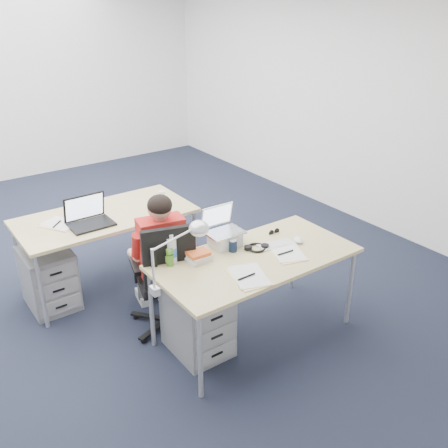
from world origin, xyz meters
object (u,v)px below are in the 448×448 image
object	(u,v)px
desk_near	(255,262)
dark_laptop	(90,211)
wireless_keyboard	(276,245)
seated_person	(158,256)
sunglasses	(274,232)
computer_mouse	(298,240)
water_bottle	(172,249)
can_koozie	(233,245)
silver_laptop	(225,228)
cordless_phone	(153,257)
drawer_pedestal_far	(49,278)
drawer_pedestal_near	(198,320)
desk_lamp	(171,258)
far_cup	(162,195)
book_stack	(199,256)
bear_figurine	(170,257)
headphones	(257,247)
desk_far	(105,219)
office_chair	(167,298)

from	to	relation	value
desk_near	dark_laptop	bearing A→B (deg)	122.57
wireless_keyboard	seated_person	bearing A→B (deg)	152.19
desk_near	sunglasses	bearing A→B (deg)	30.55
computer_mouse	water_bottle	xyz separation A→B (m)	(-1.01, 0.31, 0.10)
seated_person	can_koozie	bearing A→B (deg)	-38.54
silver_laptop	water_bottle	distance (m)	0.49
cordless_phone	water_bottle	bearing A→B (deg)	-1.53
drawer_pedestal_far	computer_mouse	xyz separation A→B (m)	(1.66, -1.41, 0.47)
drawer_pedestal_near	computer_mouse	size ratio (longest dim) A/B	5.01
desk_lamp	far_cup	xyz separation A→B (m)	(0.74, 1.47, -0.19)
silver_laptop	desk_lamp	distance (m)	0.74
drawer_pedestal_near	book_stack	distance (m)	0.51
water_bottle	desk_lamp	distance (m)	0.38
sunglasses	seated_person	bearing A→B (deg)	153.67
silver_laptop	desk_lamp	xyz separation A→B (m)	(-0.67, -0.31, 0.08)
dark_laptop	far_cup	size ratio (longest dim) A/B	4.22
silver_laptop	dark_laptop	world-z (taller)	silver_laptop
bear_figurine	drawer_pedestal_near	bearing A→B (deg)	-40.08
drawer_pedestal_near	can_koozie	bearing A→B (deg)	10.94
seated_person	wireless_keyboard	world-z (taller)	seated_person
headphones	dark_laptop	bearing A→B (deg)	151.47
desk_far	headphones	size ratio (longest dim) A/B	7.86
headphones	far_cup	distance (m)	1.37
silver_laptop	desk_far	bearing A→B (deg)	116.51
computer_mouse	bear_figurine	size ratio (longest dim) A/B	0.75
silver_laptop	headphones	bearing A→B (deg)	-48.61
silver_laptop	water_bottle	bearing A→B (deg)	-178.98
wireless_keyboard	dark_laptop	size ratio (longest dim) A/B	0.78
wireless_keyboard	bear_figurine	size ratio (longest dim) A/B	1.97
desk_near	silver_laptop	world-z (taller)	silver_laptop
drawer_pedestal_far	dark_laptop	distance (m)	0.73
desk_lamp	dark_laptop	bearing A→B (deg)	70.17
desk_far	book_stack	world-z (taller)	book_stack
book_stack	far_cup	xyz separation A→B (m)	(0.38, 1.26, 0.00)
silver_laptop	water_bottle	xyz separation A→B (m)	(-0.49, 0.00, -0.04)
far_cup	desk_lamp	bearing A→B (deg)	-116.55
headphones	water_bottle	world-z (taller)	water_bottle
desk_near	office_chair	size ratio (longest dim) A/B	1.58
desk_far	desk_lamp	xyz separation A→B (m)	(-0.13, -1.46, 0.28)
far_cup	office_chair	bearing A→B (deg)	-118.43
book_stack	far_cup	size ratio (longest dim) A/B	1.99
silver_laptop	cordless_phone	size ratio (longest dim) A/B	1.95
desk_far	bear_figurine	world-z (taller)	bear_figurine
office_chair	wireless_keyboard	bearing A→B (deg)	-13.89
desk_far	headphones	world-z (taller)	headphones
office_chair	computer_mouse	bearing A→B (deg)	-11.73
drawer_pedestal_near	silver_laptop	size ratio (longest dim) A/B	1.76
wireless_keyboard	water_bottle	world-z (taller)	water_bottle
silver_laptop	bear_figurine	xyz separation A→B (m)	(-0.53, -0.02, -0.08)
desk_near	desk_far	size ratio (longest dim) A/B	1.00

